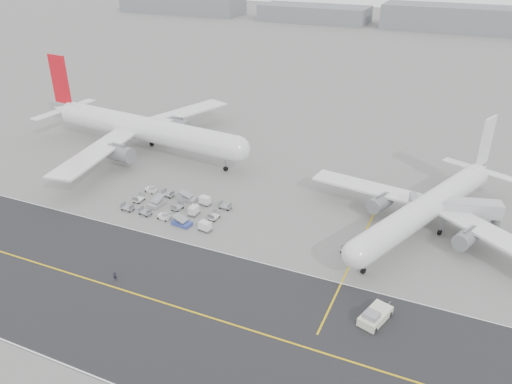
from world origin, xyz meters
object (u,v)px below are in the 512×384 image
at_px(airliner_b, 428,207).
at_px(jet_bridge, 457,208).
at_px(pushback_tug, 375,316).
at_px(ground_crew_a, 115,276).
at_px(airliner_a, 141,128).

height_order(airliner_b, jet_bridge, airliner_b).
bearing_deg(jet_bridge, pushback_tug, -118.89).
bearing_deg(airliner_b, ground_crew_a, -118.11).
bearing_deg(airliner_b, airliner_a, -166.37).
bearing_deg(pushback_tug, airliner_b, 100.60).
distance_m(airliner_a, pushback_tug, 79.98).
height_order(airliner_b, ground_crew_a, airliner_b).
bearing_deg(jet_bridge, airliner_b, -170.42).
xyz_separation_m(airliner_b, jet_bridge, (4.90, 2.16, -0.41)).
relative_size(jet_bridge, ground_crew_a, 11.25).
distance_m(pushback_tug, ground_crew_a, 41.53).
xyz_separation_m(airliner_a, ground_crew_a, (28.10, -47.62, -5.56)).
xyz_separation_m(airliner_b, pushback_tug, (-3.38, -29.46, -4.12)).
relative_size(airliner_a, pushback_tug, 8.21).
xyz_separation_m(airliner_a, airliner_b, (72.34, -10.70, -1.32)).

